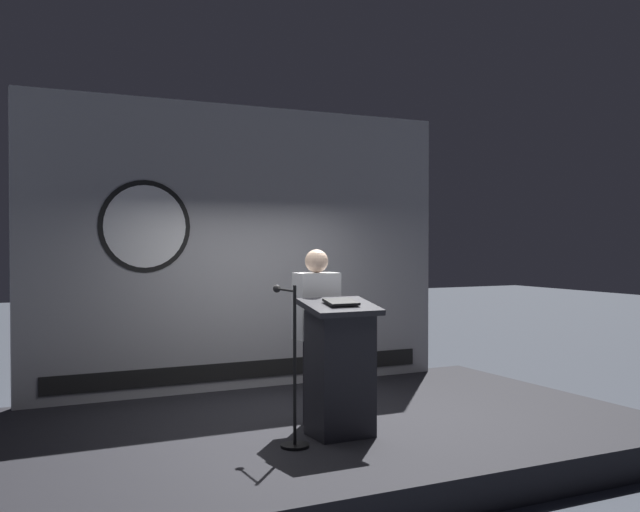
# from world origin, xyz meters

# --- Properties ---
(ground_plane) EXTENTS (40.00, 40.00, 0.00)m
(ground_plane) POSITION_xyz_m (0.00, 0.00, 0.00)
(ground_plane) COLOR #383D47
(stage_platform) EXTENTS (6.40, 4.00, 0.30)m
(stage_platform) POSITION_xyz_m (0.00, 0.00, 0.15)
(stage_platform) COLOR black
(stage_platform) RESTS_ON ground
(banner_display) EXTENTS (5.11, 0.12, 3.30)m
(banner_display) POSITION_xyz_m (-0.02, 1.85, 1.94)
(banner_display) COLOR #9E9EA3
(banner_display) RESTS_ON stage_platform
(podium) EXTENTS (0.64, 0.50, 1.22)m
(podium) POSITION_xyz_m (-0.02, -0.55, 0.90)
(podium) COLOR #26262B
(podium) RESTS_ON stage_platform
(speaker_person) EXTENTS (0.40, 0.26, 1.65)m
(speaker_person) POSITION_xyz_m (-0.02, -0.07, 1.14)
(speaker_person) COLOR black
(speaker_person) RESTS_ON stage_platform
(microphone_stand) EXTENTS (0.24, 0.53, 1.36)m
(microphone_stand) POSITION_xyz_m (-0.53, -0.65, 0.77)
(microphone_stand) COLOR black
(microphone_stand) RESTS_ON stage_platform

